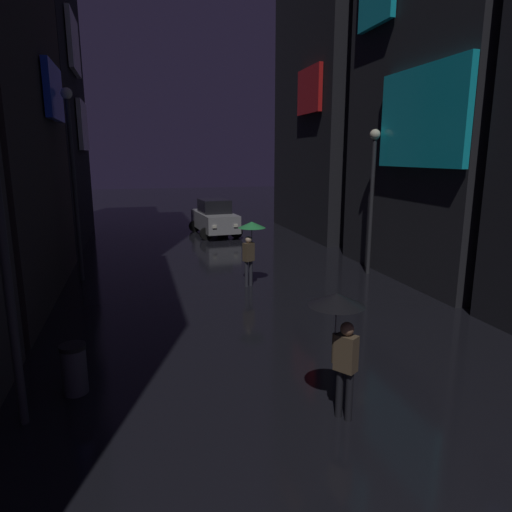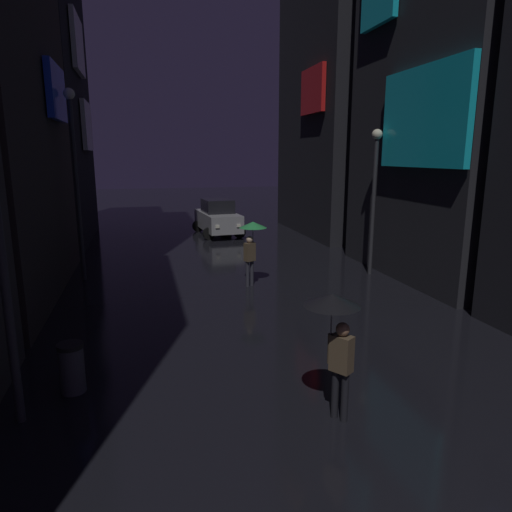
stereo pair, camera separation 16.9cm
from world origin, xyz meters
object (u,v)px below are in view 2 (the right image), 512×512
object	(u,v)px
car_distant	(218,218)
trash_bin	(72,368)
pedestrian_near_crossing_black	(335,321)
streetlamp_left_far	(75,166)
pedestrian_midstreet_left_green	(252,236)
streetlamp_right_far	(374,185)

from	to	relation	value
car_distant	trash_bin	size ratio (longest dim) A/B	4.59
pedestrian_near_crossing_black	streetlamp_left_far	distance (m)	11.40
pedestrian_near_crossing_black	pedestrian_midstreet_left_green	xyz separation A→B (m)	(0.56, 7.95, 0.00)
pedestrian_near_crossing_black	streetlamp_right_far	bearing A→B (deg)	58.73
car_distant	streetlamp_left_far	distance (m)	10.38
pedestrian_near_crossing_black	trash_bin	xyz separation A→B (m)	(-4.24, 1.92, -1.20)
car_distant	streetlamp_left_far	size ratio (longest dim) A/B	0.67
car_distant	trash_bin	world-z (taller)	car_distant
streetlamp_right_far	trash_bin	xyz separation A→B (m)	(-9.30, -6.41, -2.76)
pedestrian_midstreet_left_green	car_distant	world-z (taller)	pedestrian_midstreet_left_green
car_distant	streetlamp_left_far	bearing A→B (deg)	-127.11
pedestrian_midstreet_left_green	pedestrian_near_crossing_black	bearing A→B (deg)	-94.01
streetlamp_left_far	car_distant	bearing A→B (deg)	52.89
pedestrian_near_crossing_black	trash_bin	size ratio (longest dim) A/B	2.28
pedestrian_midstreet_left_green	trash_bin	size ratio (longest dim) A/B	2.28
streetlamp_right_far	streetlamp_left_far	world-z (taller)	streetlamp_left_far
car_distant	trash_bin	bearing A→B (deg)	-108.29
pedestrian_near_crossing_black	streetlamp_right_far	xyz separation A→B (m)	(5.06, 8.33, 1.56)
pedestrian_midstreet_left_green	streetlamp_right_far	bearing A→B (deg)	4.82
streetlamp_left_far	trash_bin	distance (m)	8.83
streetlamp_right_far	streetlamp_left_far	bearing A→B (deg)	170.34
pedestrian_near_crossing_black	streetlamp_left_far	world-z (taller)	streetlamp_left_far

